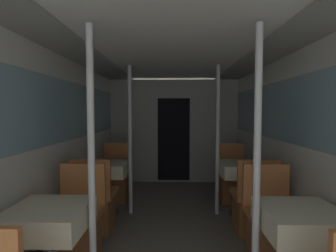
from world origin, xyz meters
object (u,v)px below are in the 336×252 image
Objects in this scene: chair_right_near_1 at (253,208)px; dining_table_right_1 at (241,172)px; support_pole_left_1 at (130,140)px; chair_left_near_1 at (96,207)px; chair_left_far_0 at (77,230)px; dining_table_right_0 at (301,225)px; support_pole_right_0 at (257,167)px; dining_table_left_0 at (49,223)px; dining_table_left_1 at (107,171)px; support_pole_right_1 at (218,140)px; chair_right_far_0 at (272,232)px; chair_right_far_1 at (232,183)px; chair_left_far_1 at (116,182)px; support_pole_left_0 at (92,166)px.

dining_table_right_1 is at bearing 90.00° from chair_right_near_1.
chair_left_near_1 is at bearing -120.97° from support_pole_left_1.
chair_left_far_0 reaches higher than dining_table_right_0.
dining_table_right_1 is at bearing 79.06° from support_pole_right_0.
dining_table_left_1 is (0.00, 1.70, 0.00)m from dining_table_left_0.
chair_right_far_0 is at bearing -74.09° from support_pole_right_1.
dining_table_right_1 is 0.35× the size of support_pole_right_1.
chair_right_far_1 is (0.00, 1.09, 0.00)m from chair_right_near_1.
chair_right_near_1 is at bearing 90.00° from dining_table_right_0.
chair_left_near_1 is 1.00× the size of chair_right_far_1.
chair_right_far_0 is (1.86, 0.55, -0.31)m from dining_table_left_0.
chair_left_near_1 is 2.16m from chair_right_far_1.
dining_table_right_0 is at bearing 90.00° from chair_right_far_0.
chair_right_near_1 reaches higher than dining_table_left_0.
support_pole_left_1 is at bearing 180.00° from support_pole_right_1.
chair_left_far_1 is (0.00, 1.09, 0.00)m from chair_left_near_1.
dining_table_right_0 is 1.00× the size of dining_table_right_1.
chair_left_far_1 is (0.00, 2.25, -0.31)m from dining_table_left_0.
chair_left_far_1 is 1.97m from dining_table_right_1.
chair_right_far_1 is at bearing -137.65° from chair_left_far_0.
support_pole_right_0 reaches higher than dining_table_right_0.
dining_table_left_0 is at bearing 16.35° from chair_right_far_0.
chair_right_far_0 is (1.86, 0.00, 0.00)m from chair_left_far_0.
chair_left_far_1 is at bearing 120.97° from support_pole_left_1.
chair_right_far_0 is at bearing 90.00° from chair_right_far_1.
dining_table_right_0 is 2.27m from chair_right_far_1.
chair_left_far_0 and chair_left_near_1 have the same top height.
support_pole_right_1 reaches higher than chair_right_near_1.
support_pole_left_0 is 2.29× the size of chair_left_far_1.
support_pole_left_0 reaches higher than dining_table_left_1.
chair_left_far_1 is 1.00× the size of chair_right_far_0.
support_pole_right_1 is (0.00, 1.70, 0.00)m from support_pole_right_0.
chair_left_near_1 is 0.44× the size of support_pole_right_1.
chair_right_far_1 is (1.54, 0.55, -0.74)m from support_pole_left_1.
chair_left_near_1 is at bearing -160.40° from support_pole_right_1.
chair_left_near_1 is at bearing 143.13° from support_pole_right_0.
dining_table_left_0 is 0.35× the size of support_pole_left_0.
support_pole_left_1 reaches higher than dining_table_left_1.
chair_left_far_1 is 2.16m from chair_right_near_1.
chair_left_far_1 is at bearing 160.40° from support_pole_right_1.
chair_right_near_1 is at bearing -90.00° from chair_right_far_0.
chair_right_near_1 is at bearing 74.09° from support_pole_right_0.
support_pole_left_0 reaches higher than dining_table_right_1.
chair_right_far_0 is (-0.00, 0.55, -0.31)m from dining_table_right_0.
support_pole_left_1 is at bearing 180.00° from dining_table_right_1.
support_pole_right_1 is (-0.33, 1.15, 0.74)m from chair_right_far_0.
chair_right_far_1 is (0.33, 2.25, -0.74)m from support_pole_right_0.
chair_left_far_1 is at bearing 124.37° from support_pole_right_0.
support_pole_left_1 is 2.29× the size of chair_right_near_1.
support_pole_left_1 reaches higher than dining_table_right_0.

